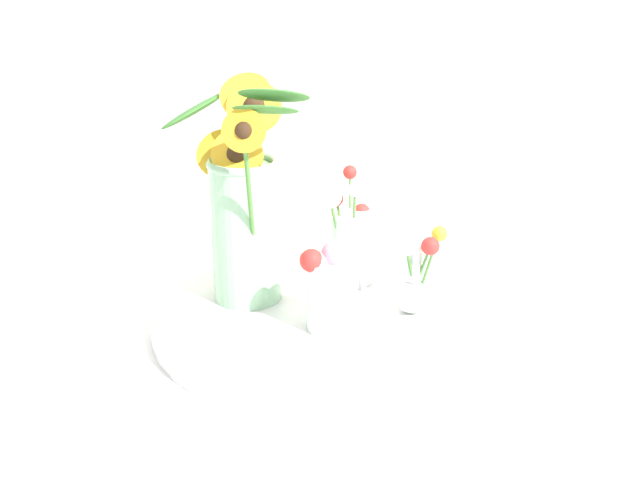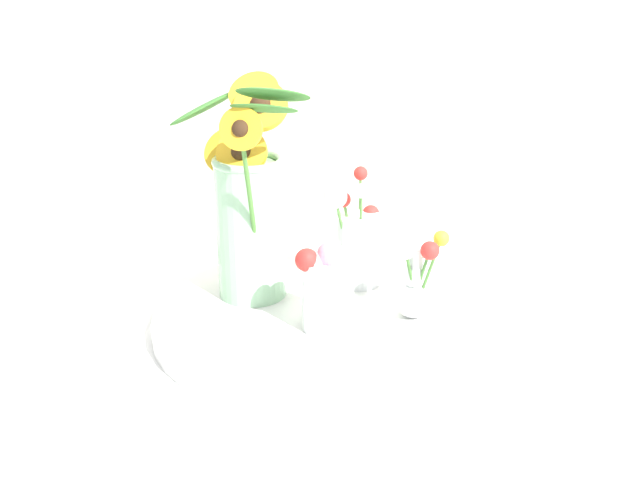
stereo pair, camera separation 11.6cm
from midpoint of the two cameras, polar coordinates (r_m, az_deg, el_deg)
name	(u,v)px [view 1 (the left image)]	position (r m, az deg, el deg)	size (l,w,h in m)	color
ground_plane	(311,347)	(1.16, -3.56, -8.24)	(6.00, 6.00, 0.00)	white
serving_tray	(320,319)	(1.21, -2.74, -6.07)	(0.54, 0.54, 0.02)	white
mason_jar_sunflowers	(244,209)	(1.21, -8.52, 2.33)	(0.27, 0.26, 0.38)	#99CC9E
vase_small_center	(330,288)	(1.13, -2.14, -3.72)	(0.09, 0.08, 0.14)	white
vase_bulb_right	(415,279)	(1.18, 4.50, -3.06)	(0.08, 0.07, 0.14)	white
vase_small_back	(349,240)	(1.28, -0.33, -0.09)	(0.09, 0.13, 0.20)	white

